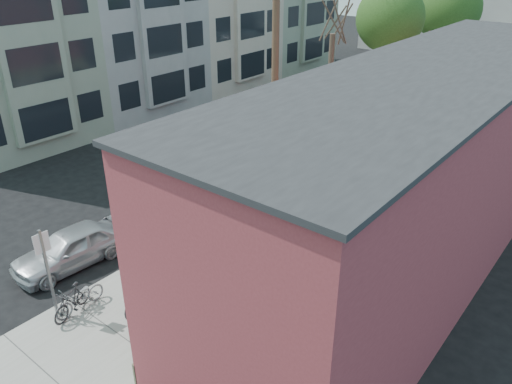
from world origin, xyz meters
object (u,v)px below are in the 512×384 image
Objects in this scene: car_3 at (338,122)px; car_4 at (377,100)px; sign_post at (47,265)px; tree_leafy_mid at (390,19)px; bus at (383,71)px; parked_bike_a at (72,301)px; car_2 at (270,152)px; parking_meter_far at (319,146)px; utility_pole_near at (274,69)px; tree_bare at (328,105)px; car_0 at (71,248)px; patio_chair_b at (157,342)px; parked_bike_b at (80,298)px; car_1 at (188,195)px; tree_leafy_far at (448,9)px; patron_grey at (263,243)px; parking_meter_near at (173,223)px; cyclist at (152,286)px; patio_chair_a at (212,310)px; patron_green at (250,257)px.

car_3 reaches higher than car_4.
sign_post is 19.87m from tree_leafy_mid.
tree_leafy_mid is at bearing -70.26° from bus.
car_2 reaches higher than parked_bike_a.
utility_pole_near is (0.14, -3.91, 4.43)m from parking_meter_far.
tree_bare is 1.59× the size of car_0.
car_2 is (-5.35, 11.79, 0.20)m from patio_chair_b.
parked_bike_a is 12.42m from car_2.
parked_bike_b is at bearing 52.21° from sign_post.
tree_leafy_far is at bearing 81.64° from car_1.
tree_leafy_far reaches higher than patron_grey.
cyclist is (2.07, -2.74, -0.07)m from parking_meter_near.
car_1 reaches higher than car_2.
car_0 is at bearing -90.91° from car_4.
patio_chair_b is 0.09× the size of bus.
tree_bare reaches higher than cyclist.
patio_chair_a is at bearing 27.96° from parked_bike_b.
patron_grey is (3.21, 5.57, -0.77)m from sign_post.
sign_post is 0.52× the size of car_2.
patio_chair_a is at bearing -82.45° from tree_leafy_far.
parked_bike_a is (-2.83, -5.26, -0.46)m from patron_grey.
utility_pole_near is 1.98× the size of car_1.
utility_pole_near is at bearing 127.57° from patio_chair_a.
sign_post is 24.04m from car_4.
car_4 is 0.46× the size of bus.
patio_chair_a is at bearing -78.74° from bus.
tree_leafy_mid is (0.45, 19.34, 4.55)m from sign_post.
car_2 is at bearing -136.39° from parking_meter_far.
car_2 reaches higher than parked_bike_b.
parking_meter_near is 2.54m from car_1.
patron_grey is at bearing -78.65° from tree_leafy_mid.
tree_leafy_mid reaches higher than parking_meter_far.
tree_leafy_far is 26.21m from cyclist.
tree_bare is at bearing -61.71° from car_3.
tree_bare is 4.09× the size of parked_bike_a.
car_4 is at bearing 103.00° from tree_bare.
tree_bare is at bearing 178.38° from patron_grey.
parking_meter_near is 8.01m from car_2.
sign_post reaches higher than cyclist.
car_1 reaches higher than parking_meter_near.
patron_grey is 19.07m from car_4.
parking_meter_far is 1.41× the size of patio_chair_a.
patio_chair_b reaches higher than parked_bike_b.
patio_chair_a is 0.54× the size of parked_bike_b.
patron_green is at bearing -78.12° from bus.
patron_green is 0.49× the size of car_0.
car_1 is (-4.76, 1.23, -0.23)m from patron_grey.
parking_meter_far reaches higher than parked_bike_a.
parking_meter_far is at bearing -96.07° from tree_leafy_mid.
tree_leafy_mid reaches higher than tree_leafy_far.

